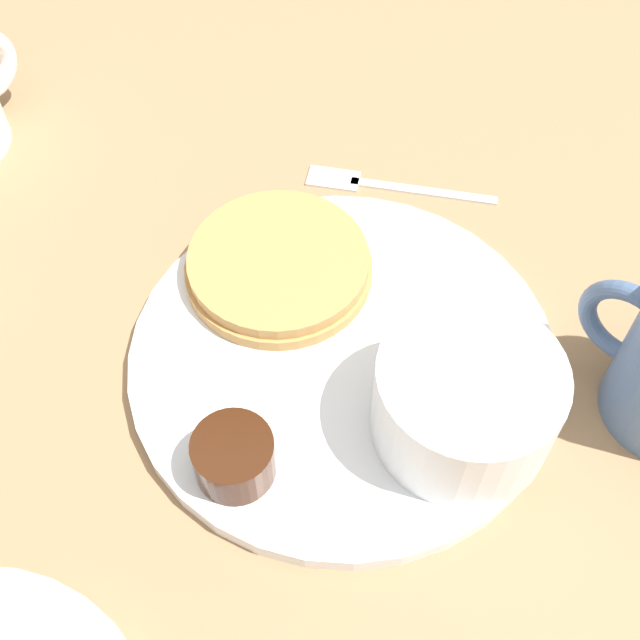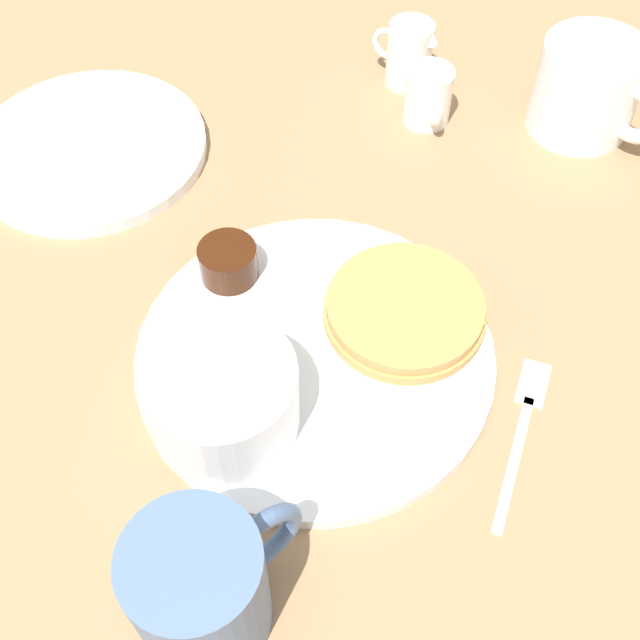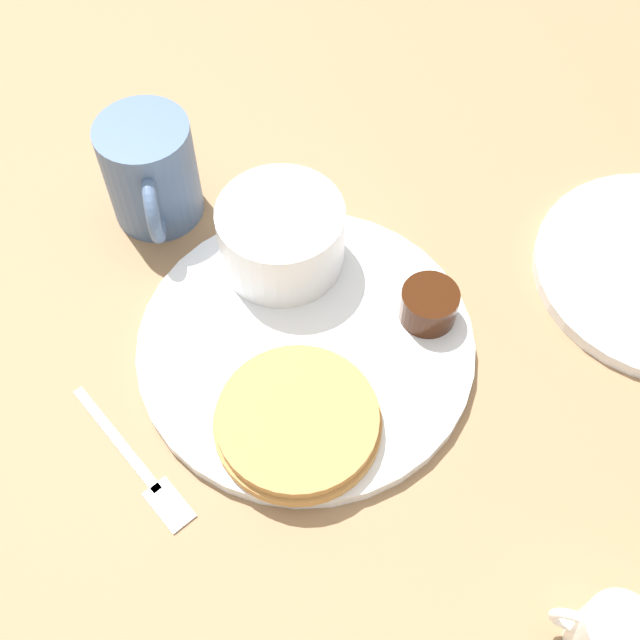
{
  "view_description": "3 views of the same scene",
  "coord_description": "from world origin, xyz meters",
  "px_view_note": "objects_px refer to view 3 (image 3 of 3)",
  "views": [
    {
      "loc": [
        -0.27,
        0.02,
        0.42
      ],
      "look_at": [
        0.0,
        0.01,
        0.04
      ],
      "focal_mm": 45.0,
      "sensor_mm": 36.0,
      "label": 1
    },
    {
      "loc": [
        0.05,
        -0.32,
        0.5
      ],
      "look_at": [
        0.0,
        0.0,
        0.04
      ],
      "focal_mm": 45.0,
      "sensor_mm": 36.0,
      "label": 2
    },
    {
      "loc": [
        0.25,
        0.2,
        0.54
      ],
      "look_at": [
        -0.01,
        0.01,
        0.04
      ],
      "focal_mm": 45.0,
      "sensor_mm": 36.0,
      "label": 3
    }
  ],
  "objects_px": {
    "bowl": "(281,234)",
    "coffee_mug": "(151,173)",
    "fork": "(142,471)",
    "creamer_pitcher_near": "(608,635)",
    "plate": "(306,345)"
  },
  "relations": [
    {
      "from": "plate",
      "to": "fork",
      "type": "height_order",
      "value": "plate"
    },
    {
      "from": "plate",
      "to": "creamer_pitcher_near",
      "type": "xyz_separation_m",
      "value": [
        0.07,
        0.28,
        0.02
      ]
    },
    {
      "from": "coffee_mug",
      "to": "fork",
      "type": "xyz_separation_m",
      "value": [
        0.19,
        0.16,
        -0.05
      ]
    },
    {
      "from": "coffee_mug",
      "to": "fork",
      "type": "height_order",
      "value": "coffee_mug"
    },
    {
      "from": "creamer_pitcher_near",
      "to": "fork",
      "type": "bearing_deg",
      "value": -74.56
    },
    {
      "from": "fork",
      "to": "plate",
      "type": "bearing_deg",
      "value": 168.06
    },
    {
      "from": "coffee_mug",
      "to": "bowl",
      "type": "bearing_deg",
      "value": 97.21
    },
    {
      "from": "bowl",
      "to": "coffee_mug",
      "type": "distance_m",
      "value": 0.13
    },
    {
      "from": "bowl",
      "to": "fork",
      "type": "height_order",
      "value": "bowl"
    },
    {
      "from": "creamer_pitcher_near",
      "to": "bowl",
      "type": "bearing_deg",
      "value": -108.96
    },
    {
      "from": "plate",
      "to": "bowl",
      "type": "xyz_separation_m",
      "value": [
        -0.05,
        -0.06,
        0.04
      ]
    },
    {
      "from": "bowl",
      "to": "fork",
      "type": "xyz_separation_m",
      "value": [
        0.2,
        0.03,
        -0.04
      ]
    },
    {
      "from": "plate",
      "to": "coffee_mug",
      "type": "relative_size",
      "value": 2.76
    },
    {
      "from": "bowl",
      "to": "coffee_mug",
      "type": "xyz_separation_m",
      "value": [
        0.02,
        -0.12,
        0.0
      ]
    },
    {
      "from": "plate",
      "to": "fork",
      "type": "bearing_deg",
      "value": -11.94
    }
  ]
}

